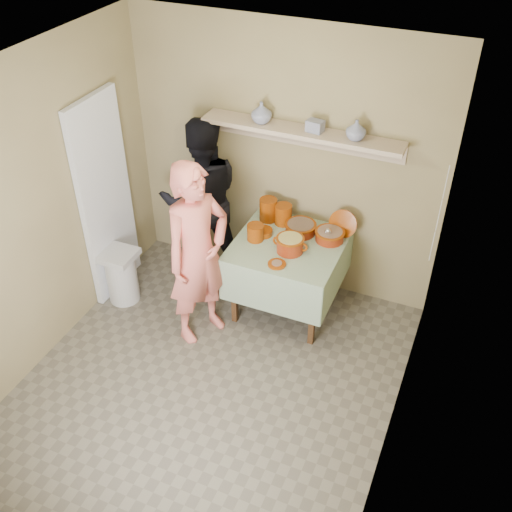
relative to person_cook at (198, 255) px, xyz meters
The scene contains 22 objects.
ground 1.15m from the person_cook, 62.16° to the right, with size 3.50×3.50×0.00m, color #655E4F.
tile_panel 1.15m from the person_cook, 165.87° to the left, with size 0.06×0.70×2.00m, color silver.
plate_stack_a 0.94m from the person_cook, 72.44° to the left, with size 0.17×0.17×0.22m, color #752B03.
plate_stack_b 0.99m from the person_cook, 63.87° to the left, with size 0.16×0.16×0.20m, color #752B03.
bowl_stack 0.62m from the person_cook, 60.96° to the left, with size 0.15×0.15×0.15m, color #752B03.
empty_bowl 0.73m from the person_cook, 62.65° to the left, with size 0.18×0.18×0.05m, color #752B03.
propped_lid 1.37m from the person_cook, 42.59° to the left, with size 0.27×0.27×0.02m, color #752B03.
vase_right 1.68m from the person_cook, 42.40° to the left, with size 0.17×0.17×0.17m, color navy.
vase_left 1.35m from the person_cook, 78.82° to the left, with size 0.18×0.18×0.19m, color navy.
ceramic_box 1.48m from the person_cook, 54.74° to the left, with size 0.14×0.10×0.10m, color navy.
person_cook is the anchor object (origin of this frame).
person_helper 0.93m from the person_cook, 115.15° to the left, with size 0.83×0.65×1.70m, color black.
room_shell 1.06m from the person_cook, 62.16° to the right, with size 3.04×3.54×2.62m.
serving_table 0.89m from the person_cook, 45.16° to the left, with size 0.97×0.97×0.76m.
cazuela_meat_a 1.03m from the person_cook, 51.48° to the left, with size 0.30×0.30×0.10m.
cazuela_meat_b 1.23m from the person_cook, 40.72° to the left, with size 0.28×0.28×0.10m.
ladle 1.19m from the person_cook, 39.64° to the left, with size 0.08×0.26×0.19m.
cazuela_rice 0.82m from the person_cook, 37.25° to the left, with size 0.33×0.25×0.14m.
front_plate 0.68m from the person_cook, 22.89° to the left, with size 0.16×0.16×0.03m.
wall_shelf 1.38m from the person_cook, 60.48° to the left, with size 1.80×0.25×0.21m.
trash_bin 1.10m from the person_cook, behind, with size 0.32×0.32×0.56m.
electrical_cord 2.03m from the person_cook, 23.89° to the left, with size 0.01×0.05×0.90m.
Camera 1 is at (1.70, -2.90, 3.92)m, focal length 42.00 mm.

